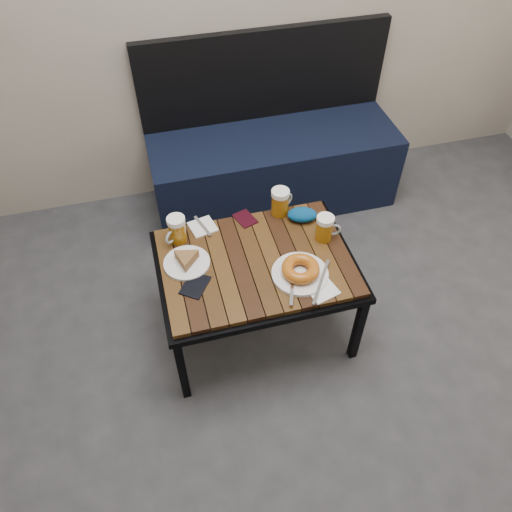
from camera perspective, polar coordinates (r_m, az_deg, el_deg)
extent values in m
plane|color=#2D2D30|center=(2.17, 10.95, -24.94)|extent=(4.00, 4.00, 0.00)
cube|color=black|center=(2.98, 1.99, 9.87)|extent=(1.40, 0.50, 0.45)
cube|color=black|center=(2.91, 0.90, 20.00)|extent=(1.40, 0.05, 0.50)
cube|color=black|center=(2.13, -8.45, -12.72)|extent=(0.03, 0.03, 0.42)
cube|color=black|center=(2.26, 11.58, -8.20)|extent=(0.04, 0.03, 0.42)
cube|color=black|center=(2.46, -10.50, -1.63)|extent=(0.03, 0.04, 0.42)
cube|color=black|center=(2.58, 6.82, 1.71)|extent=(0.04, 0.04, 0.42)
cube|color=black|center=(2.14, 0.00, -1.18)|extent=(0.84, 0.62, 0.03)
cube|color=#3D250D|center=(2.12, 0.00, -0.71)|extent=(0.80, 0.58, 0.02)
cylinder|color=#955A0C|center=(2.19, -8.96, 2.83)|extent=(0.11, 0.11, 0.10)
cylinder|color=white|center=(2.14, -9.15, 4.04)|extent=(0.08, 0.08, 0.02)
torus|color=#8C999E|center=(2.17, -9.71, 2.14)|extent=(0.06, 0.05, 0.06)
cylinder|color=#955A0C|center=(2.29, 2.75, 5.94)|extent=(0.11, 0.11, 0.11)
cylinder|color=white|center=(2.25, 2.81, 7.21)|extent=(0.08, 0.08, 0.02)
torus|color=#8C999E|center=(2.31, 3.56, 6.46)|extent=(0.06, 0.04, 0.07)
cylinder|color=#955A0C|center=(2.19, 7.79, 2.99)|extent=(0.09, 0.09, 0.10)
cylinder|color=white|center=(2.15, 7.95, 4.16)|extent=(0.08, 0.08, 0.02)
torus|color=#8C999E|center=(2.20, 8.90, 2.99)|extent=(0.06, 0.03, 0.06)
cylinder|color=white|center=(2.11, -7.91, -0.79)|extent=(0.20, 0.20, 0.01)
cylinder|color=white|center=(2.06, 5.04, -2.06)|extent=(0.24, 0.24, 0.02)
torus|color=#8D3B0C|center=(2.04, 5.10, -1.46)|extent=(0.16, 0.16, 0.05)
cube|color=#A5A8AD|center=(2.03, 7.45, -2.89)|extent=(0.15, 0.21, 0.00)
cube|color=#A5A8AD|center=(2.00, 4.14, -3.60)|extent=(0.07, 0.17, 0.00)
cube|color=white|center=(2.26, -6.12, 3.35)|extent=(0.13, 0.13, 0.01)
cube|color=#A5A8AD|center=(2.26, -6.13, 3.45)|extent=(0.06, 0.14, 0.00)
cube|color=white|center=(2.02, 7.63, -3.97)|extent=(0.14, 0.12, 0.01)
cube|color=black|center=(2.04, -6.98, -3.34)|extent=(0.15, 0.15, 0.01)
cube|color=black|center=(2.29, -1.25, 4.29)|extent=(0.11, 0.13, 0.01)
ellipsoid|color=navy|center=(2.28, 5.30, 4.73)|extent=(0.15, 0.12, 0.06)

